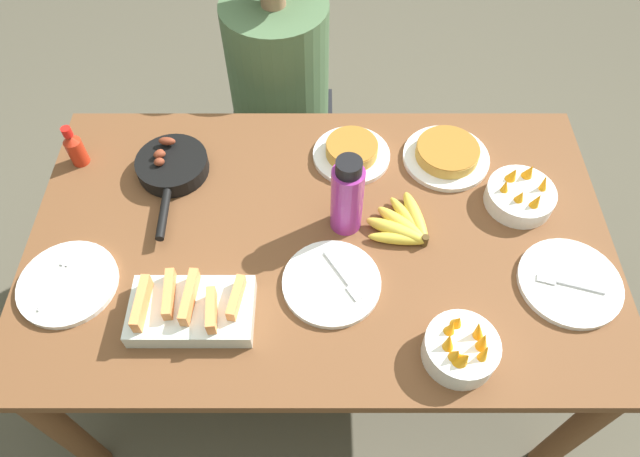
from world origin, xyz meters
TOP-DOWN VIEW (x-y plane):
  - ground_plane at (0.00, 0.00)m, footprint 14.00×14.00m
  - dining_table at (0.00, 0.00)m, footprint 1.59×0.95m
  - banana_bunch at (0.23, 0.02)m, footprint 0.18×0.19m
  - melon_tray at (-0.32, -0.24)m, footprint 0.30×0.18m
  - skillet at (-0.43, 0.22)m, footprint 0.21×0.37m
  - frittata_plate_center at (0.38, 0.28)m, footprint 0.26×0.26m
  - frittata_plate_side at (0.09, 0.29)m, footprint 0.23×0.23m
  - empty_plate_near_front at (0.64, -0.15)m, footprint 0.27×0.27m
  - empty_plate_far_left at (0.03, -0.16)m, footprint 0.25×0.25m
  - empty_plate_far_right at (-0.65, -0.16)m, footprint 0.25×0.25m
  - fruit_bowl_mango at (0.33, -0.35)m, footprint 0.18×0.18m
  - fruit_bowl_citrus at (0.56, 0.11)m, footprint 0.19×0.19m
  - water_bottle at (0.07, 0.04)m, footprint 0.09×0.09m
  - hot_sauce_bottle at (-0.72, 0.27)m, footprint 0.05×0.05m
  - person_figure at (-0.15, 0.75)m, footprint 0.40×0.40m

SIDE VIEW (x-z plane):
  - ground_plane at x=0.00m, z-range 0.00..0.00m
  - person_figure at x=-0.15m, z-range -0.11..1.07m
  - dining_table at x=0.00m, z-range 0.28..1.02m
  - empty_plate_near_front at x=0.64m, z-range 0.74..0.76m
  - empty_plate_far_left at x=0.03m, z-range 0.74..0.76m
  - empty_plate_far_right at x=-0.65m, z-range 0.74..0.76m
  - banana_bunch at x=0.23m, z-range 0.74..0.78m
  - frittata_plate_center at x=0.38m, z-range 0.74..0.79m
  - frittata_plate_side at x=0.09m, z-range 0.74..0.79m
  - skillet at x=-0.43m, z-range 0.73..0.81m
  - fruit_bowl_citrus at x=0.56m, z-range 0.72..0.82m
  - melon_tray at x=-0.32m, z-range 0.73..0.82m
  - fruit_bowl_mango at x=0.33m, z-range 0.72..0.84m
  - hot_sauce_bottle at x=-0.72m, z-range 0.73..0.87m
  - water_bottle at x=0.07m, z-range 0.73..0.99m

